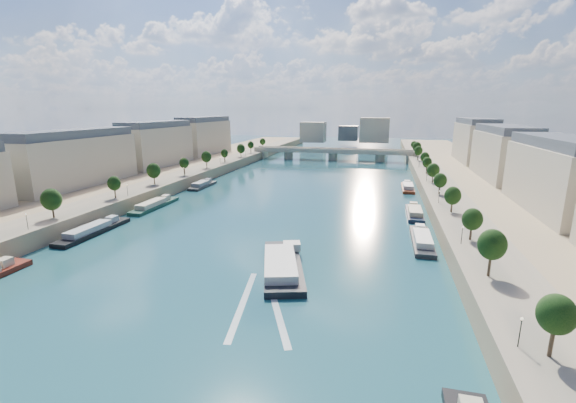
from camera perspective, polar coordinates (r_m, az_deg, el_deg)
The scene contains 17 objects.
ground at distance 152.77m, azimuth 0.63°, elevation 0.35°, with size 700.00×700.00×0.00m, color #0E2A3D.
quay_left at distance 182.46m, azimuth -21.97°, elevation 2.34°, with size 44.00×520.00×5.00m, color #9E8460.
quay_right at distance 153.02m, azimuth 27.88°, elevation -0.27°, with size 44.00×520.00×5.00m, color #9E8460.
pave_left at distance 173.69m, azimuth -18.01°, elevation 2.99°, with size 14.00×520.00×0.10m, color gray.
pave_right at distance 149.50m, azimuth 22.41°, elevation 1.00°, with size 14.00×520.00×0.10m, color gray.
trees_left at distance 173.47m, azimuth -17.23°, elevation 4.86°, with size 4.80×268.80×8.26m.
trees_right at distance 157.99m, azimuth 21.38°, elevation 3.73°, with size 4.80×268.80×8.26m.
lamps_left at distance 162.53m, azimuth -18.57°, elevation 3.24°, with size 0.36×200.36×4.28m.
lamps_right at distance 153.24m, azimuth 20.59°, elevation 2.49°, with size 0.36×200.36×4.28m.
buildings_left at distance 197.80m, azimuth -23.39°, elevation 7.11°, with size 16.00×226.00×23.20m.
buildings_right at distance 165.74m, azimuth 31.83°, elevation 5.13°, with size 16.00×226.00×23.20m.
skyline at distance 366.11m, azimuth 9.23°, elevation 10.24°, with size 79.00×42.00×22.00m.
bridge at distance 271.70m, azimuth 6.69°, elevation 7.18°, with size 112.00×12.00×8.15m.
tour_barge at distance 86.97m, azimuth -0.84°, elevation -9.36°, with size 16.10×29.77×3.89m.
wake at distance 73.12m, azimuth -4.27°, elevation -15.04°, with size 14.99×25.83×0.04m.
moored_barges_left at distance 122.95m, azimuth -27.38°, elevation -4.11°, with size 5.00×159.89×3.60m.
moored_barges_right at distance 115.64m, azimuth 18.94°, elevation -4.35°, with size 5.00×163.06×3.60m.
Camera 1 is at (34.29, -44.69, 35.02)m, focal length 24.00 mm.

